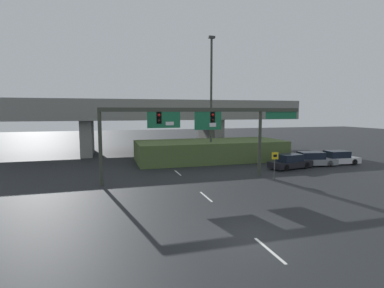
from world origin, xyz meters
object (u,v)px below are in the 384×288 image
at_px(highway_light_pole_near, 211,97).
at_px(parked_sedan_mid_right, 312,159).
at_px(speed_limit_sign, 275,161).
at_px(parked_sedan_far_right, 338,158).
at_px(signal_gantry, 201,121).
at_px(parked_sedan_near_right, 290,162).

height_order(highway_light_pole_near, parked_sedan_mid_right, highway_light_pole_near).
xyz_separation_m(speed_limit_sign, parked_sedan_mid_right, (7.07, 4.33, -0.84)).
bearing_deg(parked_sedan_far_right, parked_sedan_mid_right, -175.85).
height_order(signal_gantry, highway_light_pole_near, highway_light_pole_near).
relative_size(signal_gantry, parked_sedan_near_right, 3.62).
distance_m(parked_sedan_mid_right, parked_sedan_far_right, 3.22).
distance_m(signal_gantry, parked_sedan_mid_right, 14.00).
bearing_deg(signal_gantry, parked_sedan_near_right, 11.24).
xyz_separation_m(signal_gantry, parked_sedan_far_right, (16.30, 2.70, -4.19)).
distance_m(speed_limit_sign, parked_sedan_far_right, 11.19).
bearing_deg(parked_sedan_mid_right, signal_gantry, -158.24).
distance_m(speed_limit_sign, parked_sedan_near_right, 5.40).
bearing_deg(parked_sedan_near_right, parked_sedan_far_right, -5.50).
bearing_deg(parked_sedan_mid_right, speed_limit_sign, -138.50).
xyz_separation_m(highway_light_pole_near, parked_sedan_near_right, (6.37, -5.45, -6.49)).
bearing_deg(highway_light_pole_near, parked_sedan_near_right, -40.53).
relative_size(parked_sedan_mid_right, parked_sedan_far_right, 1.11).
distance_m(parked_sedan_near_right, parked_sedan_far_right, 6.39).
bearing_deg(signal_gantry, speed_limit_sign, -15.00).
xyz_separation_m(speed_limit_sign, parked_sedan_far_right, (10.29, 4.30, -0.85)).
xyz_separation_m(signal_gantry, highway_light_pole_near, (3.58, 7.43, 2.30)).
relative_size(signal_gantry, parked_sedan_far_right, 3.91).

